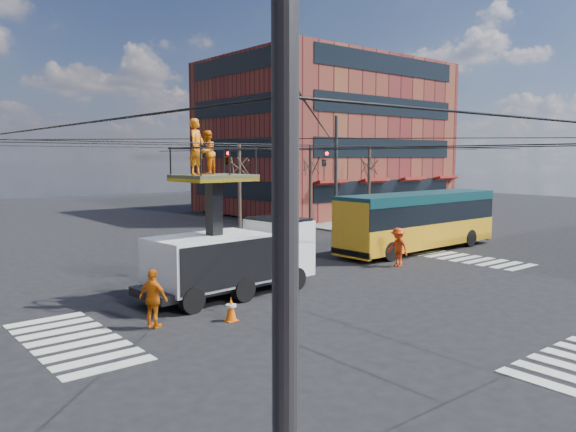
{
  "coord_description": "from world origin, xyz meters",
  "views": [
    {
      "loc": [
        -15.07,
        -15.78,
        5.18
      ],
      "look_at": [
        -0.33,
        2.18,
        2.74
      ],
      "focal_mm": 35.0,
      "sensor_mm": 36.0,
      "label": 1
    }
  ],
  "objects_px": {
    "traffic_cone": "(231,309)",
    "worker_ground": "(153,299)",
    "utility_truck": "(232,240)",
    "flagger": "(398,247)",
    "city_bus": "(418,220)"
  },
  "relations": [
    {
      "from": "traffic_cone",
      "to": "worker_ground",
      "type": "distance_m",
      "value": 2.45
    },
    {
      "from": "utility_truck",
      "to": "flagger",
      "type": "bearing_deg",
      "value": -6.98
    },
    {
      "from": "utility_truck",
      "to": "worker_ground",
      "type": "height_order",
      "value": "utility_truck"
    },
    {
      "from": "worker_ground",
      "to": "flagger",
      "type": "height_order",
      "value": "flagger"
    },
    {
      "from": "traffic_cone",
      "to": "worker_ground",
      "type": "relative_size",
      "value": 0.42
    },
    {
      "from": "city_bus",
      "to": "traffic_cone",
      "type": "xyz_separation_m",
      "value": [
        -15.67,
        -4.77,
        -1.34
      ]
    },
    {
      "from": "utility_truck",
      "to": "worker_ground",
      "type": "relative_size",
      "value": 3.93
    },
    {
      "from": "traffic_cone",
      "to": "flagger",
      "type": "height_order",
      "value": "flagger"
    },
    {
      "from": "utility_truck",
      "to": "city_bus",
      "type": "relative_size",
      "value": 0.64
    },
    {
      "from": "flagger",
      "to": "worker_ground",
      "type": "bearing_deg",
      "value": -79.61
    },
    {
      "from": "utility_truck",
      "to": "flagger",
      "type": "relative_size",
      "value": 3.86
    },
    {
      "from": "city_bus",
      "to": "worker_ground",
      "type": "bearing_deg",
      "value": -168.7
    },
    {
      "from": "utility_truck",
      "to": "worker_ground",
      "type": "bearing_deg",
      "value": -158.46
    },
    {
      "from": "traffic_cone",
      "to": "utility_truck",
      "type": "bearing_deg",
      "value": 55.62
    },
    {
      "from": "city_bus",
      "to": "flagger",
      "type": "distance_m",
      "value": 5.18
    }
  ]
}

